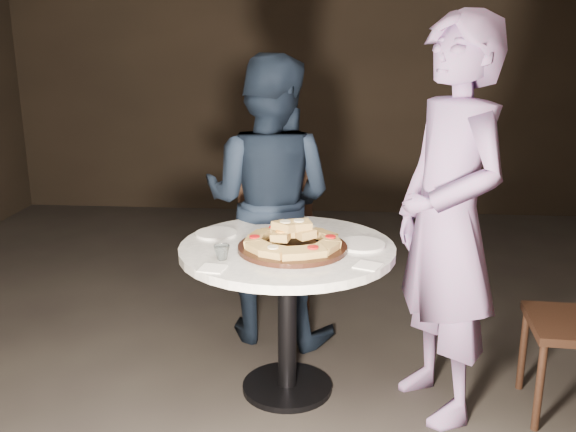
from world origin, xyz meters
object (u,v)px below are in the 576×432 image
(diner_navy, at_px, (269,201))
(diner_teal, at_px, (448,223))
(table, at_px, (287,273))
(serving_board, at_px, (293,248))
(focaccia_pile, at_px, (292,238))
(water_glass, at_px, (222,252))
(chair_far, at_px, (277,222))

(diner_navy, height_order, diner_teal, diner_teal)
(table, relative_size, diner_navy, 0.81)
(serving_board, relative_size, diner_teal, 0.28)
(table, xyz_separation_m, serving_board, (0.03, -0.07, 0.15))
(diner_navy, bearing_deg, table, 117.87)
(focaccia_pile, distance_m, water_glass, 0.34)
(focaccia_pile, bearing_deg, diner_navy, 105.06)
(chair_far, xyz_separation_m, diner_teal, (0.89, -1.16, 0.35))
(focaccia_pile, height_order, chair_far, chair_far)
(table, height_order, water_glass, water_glass)
(focaccia_pile, relative_size, diner_navy, 0.27)
(focaccia_pile, bearing_deg, chair_far, 99.16)
(serving_board, height_order, water_glass, water_glass)
(focaccia_pile, xyz_separation_m, diner_navy, (-0.19, 0.69, -0.01))
(table, height_order, diner_navy, diner_navy)
(water_glass, bearing_deg, table, 39.41)
(chair_far, bearing_deg, diner_navy, 88.26)
(chair_far, height_order, diner_navy, diner_navy)
(diner_teal, bearing_deg, diner_navy, -151.16)
(serving_board, height_order, diner_teal, diner_teal)
(chair_far, height_order, diner_teal, diner_teal)
(chair_far, bearing_deg, serving_board, 97.80)
(water_glass, xyz_separation_m, chair_far, (0.12, 1.30, -0.24))
(table, distance_m, diner_navy, 0.68)
(water_glass, distance_m, diner_navy, 0.86)
(diner_navy, xyz_separation_m, diner_teal, (0.89, -0.71, 0.10))
(focaccia_pile, height_order, diner_teal, diner_teal)
(table, height_order, chair_far, chair_far)
(serving_board, height_order, chair_far, chair_far)
(serving_board, distance_m, focaccia_pile, 0.05)
(table, relative_size, water_glass, 18.56)
(table, height_order, focaccia_pile, focaccia_pile)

